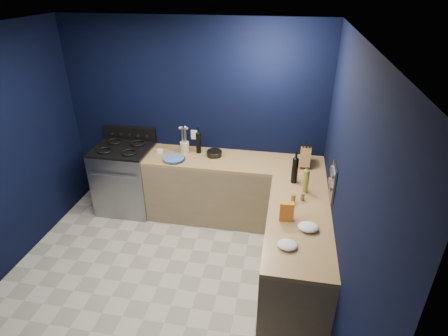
% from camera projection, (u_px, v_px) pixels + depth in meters
% --- Properties ---
extents(floor, '(3.50, 3.50, 0.02)m').
position_uv_depth(floor, '(158.00, 287.00, 3.99)').
color(floor, '#B2AF9D').
rests_on(floor, ground).
extents(ceiling, '(3.50, 3.50, 0.02)m').
position_uv_depth(ceiling, '(129.00, 35.00, 2.77)').
color(ceiling, silver).
rests_on(ceiling, ground).
extents(wall_back, '(3.50, 0.02, 2.60)m').
position_uv_depth(wall_back, '(194.00, 119.00, 4.91)').
color(wall_back, black).
rests_on(wall_back, ground).
extents(wall_right, '(0.02, 3.50, 2.60)m').
position_uv_depth(wall_right, '(343.00, 203.00, 3.10)').
color(wall_right, black).
rests_on(wall_right, ground).
extents(cab_back, '(2.30, 0.63, 0.86)m').
position_uv_depth(cab_back, '(233.00, 191.00, 4.94)').
color(cab_back, '#826E4D').
rests_on(cab_back, floor).
extents(top_back, '(2.30, 0.63, 0.04)m').
position_uv_depth(top_back, '(234.00, 161.00, 4.73)').
color(top_back, brown).
rests_on(top_back, cab_back).
extents(cab_right, '(0.63, 1.67, 0.86)m').
position_uv_depth(cab_right, '(295.00, 255.00, 3.80)').
color(cab_right, '#826E4D').
rests_on(cab_right, floor).
extents(top_right, '(0.63, 1.67, 0.04)m').
position_uv_depth(top_right, '(299.00, 220.00, 3.59)').
color(top_right, brown).
rests_on(top_right, cab_right).
extents(gas_range, '(0.76, 0.66, 0.92)m').
position_uv_depth(gas_range, '(126.00, 179.00, 5.15)').
color(gas_range, gray).
rests_on(gas_range, floor).
extents(oven_door, '(0.59, 0.02, 0.42)m').
position_uv_depth(oven_door, '(117.00, 191.00, 4.88)').
color(oven_door, black).
rests_on(oven_door, gas_range).
extents(cooktop, '(0.76, 0.66, 0.03)m').
position_uv_depth(cooktop, '(122.00, 149.00, 4.93)').
color(cooktop, black).
rests_on(cooktop, gas_range).
extents(backguard, '(0.76, 0.06, 0.20)m').
position_uv_depth(backguard, '(130.00, 133.00, 5.14)').
color(backguard, black).
rests_on(backguard, gas_range).
extents(spice_panel, '(0.02, 0.28, 0.38)m').
position_uv_depth(spice_panel, '(333.00, 183.00, 3.63)').
color(spice_panel, gray).
rests_on(spice_panel, wall_right).
extents(wall_outlet, '(0.09, 0.02, 0.13)m').
position_uv_depth(wall_outlet, '(194.00, 135.00, 4.99)').
color(wall_outlet, white).
rests_on(wall_outlet, wall_back).
extents(plate_stack, '(0.36, 0.36, 0.03)m').
position_uv_depth(plate_stack, '(174.00, 159.00, 4.69)').
color(plate_stack, '#3A5B96').
rests_on(plate_stack, top_back).
extents(ramekin, '(0.11, 0.11, 0.03)m').
position_uv_depth(ramekin, '(160.00, 151.00, 4.91)').
color(ramekin, white).
rests_on(ramekin, top_back).
extents(utensil_crock, '(0.14, 0.14, 0.15)m').
position_uv_depth(utensil_crock, '(185.00, 147.00, 4.87)').
color(utensil_crock, beige).
rests_on(utensil_crock, top_back).
extents(wine_bottle_back, '(0.07, 0.07, 0.28)m').
position_uv_depth(wine_bottle_back, '(199.00, 143.00, 4.84)').
color(wine_bottle_back, black).
rests_on(wine_bottle_back, top_back).
extents(lemon_basket, '(0.24, 0.24, 0.07)m').
position_uv_depth(lemon_basket, '(214.00, 153.00, 4.80)').
color(lemon_basket, black).
rests_on(lemon_basket, top_back).
extents(knife_block, '(0.14, 0.28, 0.29)m').
position_uv_depth(knife_block, '(305.00, 157.00, 4.52)').
color(knife_block, brown).
rests_on(knife_block, top_back).
extents(wine_bottle_right, '(0.09, 0.09, 0.30)m').
position_uv_depth(wine_bottle_right, '(295.00, 171.00, 4.14)').
color(wine_bottle_right, black).
rests_on(wine_bottle_right, top_right).
extents(oil_bottle, '(0.08, 0.08, 0.27)m').
position_uv_depth(oil_bottle, '(306.00, 181.00, 3.95)').
color(oil_bottle, olive).
rests_on(oil_bottle, top_right).
extents(spice_jar_near, '(0.05, 0.05, 0.11)m').
position_uv_depth(spice_jar_near, '(293.00, 199.00, 3.79)').
color(spice_jar_near, olive).
rests_on(spice_jar_near, top_right).
extents(spice_jar_far, '(0.05, 0.05, 0.08)m').
position_uv_depth(spice_jar_far, '(303.00, 197.00, 3.85)').
color(spice_jar_far, olive).
rests_on(spice_jar_far, top_right).
extents(crouton_bag, '(0.14, 0.07, 0.20)m').
position_uv_depth(crouton_bag, '(287.00, 212.00, 3.51)').
color(crouton_bag, '#AF2227').
rests_on(crouton_bag, top_right).
extents(towel_front, '(0.21, 0.18, 0.07)m').
position_uv_depth(towel_front, '(308.00, 227.00, 3.40)').
color(towel_front, white).
rests_on(towel_front, top_right).
extents(towel_end, '(0.19, 0.17, 0.05)m').
position_uv_depth(towel_end, '(287.00, 245.00, 3.19)').
color(towel_end, white).
rests_on(towel_end, top_right).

